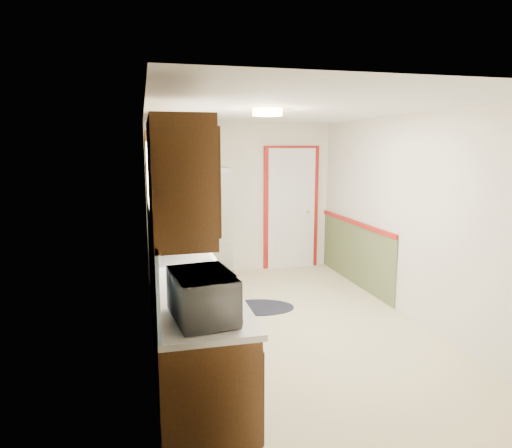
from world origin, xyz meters
TOP-DOWN VIEW (x-y plane):
  - room_shell at (0.00, 0.00)m, footprint 3.20×5.20m
  - kitchen_run at (-1.24, -0.29)m, footprint 0.63×4.00m
  - back_wall_trim at (0.99, 2.21)m, footprint 1.12×2.30m
  - ceiling_fixture at (-0.30, -0.20)m, footprint 0.30×0.30m
  - microwave at (-1.20, -1.95)m, footprint 0.37×0.58m
  - refrigerator at (-0.66, 2.05)m, footprint 0.74×0.74m
  - rug at (-0.18, 0.65)m, footprint 1.02×0.77m
  - cooktop at (-1.19, 1.40)m, footprint 0.51×0.61m

SIDE VIEW (x-z plane):
  - rug at x=-0.18m, z-range 0.00..0.01m
  - kitchen_run at x=-1.24m, z-range -0.29..1.91m
  - refrigerator at x=-0.66m, z-range 0.00..1.72m
  - back_wall_trim at x=0.99m, z-range -0.15..1.93m
  - cooktop at x=-1.19m, z-range 0.94..0.96m
  - microwave at x=-1.20m, z-range 0.94..1.31m
  - room_shell at x=0.00m, z-range -0.06..2.46m
  - ceiling_fixture at x=-0.30m, z-range 2.33..2.39m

